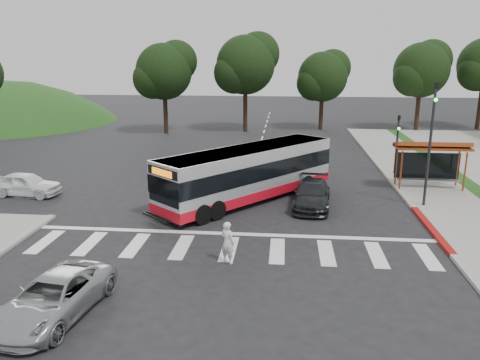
# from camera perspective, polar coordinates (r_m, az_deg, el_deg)

# --- Properties ---
(ground) EXTENTS (140.00, 140.00, 0.00)m
(ground) POSITION_cam_1_polar(r_m,az_deg,el_deg) (24.28, 0.06, -3.73)
(ground) COLOR black
(ground) RESTS_ON ground
(sidewalk_east) EXTENTS (4.00, 40.00, 0.12)m
(sidewalk_east) POSITION_cam_1_polar(r_m,az_deg,el_deg) (33.03, 20.83, 0.45)
(sidewalk_east) COLOR gray
(sidewalk_east) RESTS_ON ground
(curb_east) EXTENTS (0.30, 40.00, 0.15)m
(curb_east) POSITION_cam_1_polar(r_m,az_deg,el_deg) (32.56, 17.44, 0.57)
(curb_east) COLOR #9E9991
(curb_east) RESTS_ON ground
(curb_east_red) EXTENTS (0.32, 6.00, 0.15)m
(curb_east_red) POSITION_cam_1_polar(r_m,az_deg,el_deg) (23.28, 22.29, -5.54)
(curb_east_red) COLOR maroon
(curb_east_red) RESTS_ON ground
(crosswalk_ladder) EXTENTS (18.00, 2.60, 0.01)m
(crosswalk_ladder) POSITION_cam_1_polar(r_m,az_deg,el_deg) (19.63, -1.35, -8.38)
(crosswalk_ladder) COLOR silver
(crosswalk_ladder) RESTS_ON ground
(bus_shelter) EXTENTS (4.20, 1.60, 2.86)m
(bus_shelter) POSITION_cam_1_polar(r_m,az_deg,el_deg) (29.78, 22.27, 3.34)
(bus_shelter) COLOR #913A18
(bus_shelter) RESTS_ON sidewalk_east
(traffic_signal_ne_tall) EXTENTS (0.18, 0.37, 6.50)m
(traffic_signal_ne_tall) POSITION_cam_1_polar(r_m,az_deg,el_deg) (25.78, 22.26, 5.14)
(traffic_signal_ne_tall) COLOR black
(traffic_signal_ne_tall) RESTS_ON ground
(traffic_signal_ne_short) EXTENTS (0.18, 0.37, 4.00)m
(traffic_signal_ne_short) POSITION_cam_1_polar(r_m,az_deg,el_deg) (32.67, 18.63, 4.84)
(traffic_signal_ne_short) COLOR black
(traffic_signal_ne_short) RESTS_ON ground
(tree_ne_a) EXTENTS (6.16, 5.74, 9.30)m
(tree_ne_a) POSITION_cam_1_polar(r_m,az_deg,el_deg) (52.83, 21.31, 12.48)
(tree_ne_a) COLOR black
(tree_ne_a) RESTS_ON parking_lot
(tree_north_a) EXTENTS (6.60, 6.15, 10.17)m
(tree_north_a) POSITION_cam_1_polar(r_m,az_deg,el_deg) (49.14, 0.77, 13.97)
(tree_north_a) COLOR black
(tree_north_a) RESTS_ON ground
(tree_north_b) EXTENTS (5.72, 5.33, 8.43)m
(tree_north_b) POSITION_cam_1_polar(r_m,az_deg,el_deg) (51.14, 10.13, 12.37)
(tree_north_b) COLOR black
(tree_north_b) RESTS_ON ground
(tree_north_c) EXTENTS (6.16, 5.74, 9.30)m
(tree_north_c) POSITION_cam_1_polar(r_m,az_deg,el_deg) (48.51, -9.16, 13.03)
(tree_north_c) COLOR black
(tree_north_c) RESTS_ON ground
(transit_bus) EXTENTS (9.22, 10.27, 2.94)m
(transit_bus) POSITION_cam_1_polar(r_m,az_deg,el_deg) (25.59, 1.11, 0.68)
(transit_bus) COLOR #B6B8BB
(transit_bus) RESTS_ON ground
(pedestrian) EXTENTS (0.73, 0.67, 1.68)m
(pedestrian) POSITION_cam_1_polar(r_m,az_deg,el_deg) (18.10, -1.53, -7.61)
(pedestrian) COLOR white
(pedestrian) RESTS_ON ground
(dark_sedan) EXTENTS (2.30, 4.76, 1.34)m
(dark_sedan) POSITION_cam_1_polar(r_m,az_deg,el_deg) (25.02, 8.76, -1.74)
(dark_sedan) COLOR black
(dark_sedan) RESTS_ON ground
(silver_suv_south) EXTENTS (2.75, 4.84, 1.27)m
(silver_suv_south) POSITION_cam_1_polar(r_m,az_deg,el_deg) (15.79, -21.77, -13.13)
(silver_suv_south) COLOR #A2A4A7
(silver_suv_south) RESTS_ON ground
(west_car_white) EXTENTS (4.06, 1.88, 1.35)m
(west_car_white) POSITION_cam_1_polar(r_m,az_deg,el_deg) (29.33, -24.66, -0.45)
(west_car_white) COLOR white
(west_car_white) RESTS_ON ground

